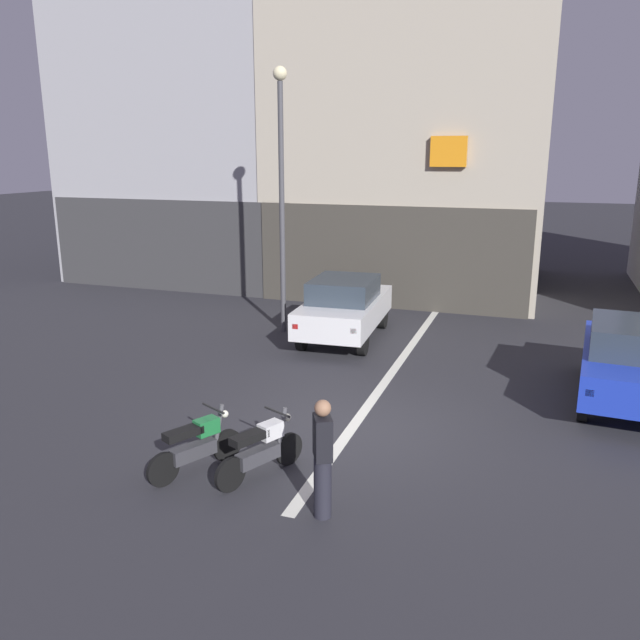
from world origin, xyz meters
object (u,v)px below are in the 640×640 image
car_white_crossing_near (345,306)px  person_by_motorcycles (323,458)px  motorcycle_green_row_leftmost (197,445)px  motorcycle_white_row_left_mid (261,449)px  car_blue_parked_kerbside (632,360)px  street_lamp (281,176)px

car_white_crossing_near → person_by_motorcycles: 8.55m
motorcycle_green_row_leftmost → motorcycle_white_row_left_mid: (0.99, 0.19, 0.00)m
car_blue_parked_kerbside → motorcycle_green_row_leftmost: size_ratio=2.77×
motorcycle_white_row_left_mid → person_by_motorcycles: size_ratio=0.92×
car_blue_parked_kerbside → motorcycle_white_row_left_mid: size_ratio=2.74×
street_lamp → motorcycle_white_row_left_mid: (2.82, -7.71, -3.71)m
car_white_crossing_near → motorcycle_white_row_left_mid: size_ratio=2.72×
car_white_crossing_near → car_blue_parked_kerbside: 7.00m
motorcycle_green_row_leftmost → motorcycle_white_row_left_mid: bearing=11.0°
motorcycle_green_row_leftmost → car_white_crossing_near: bearing=90.2°
car_blue_parked_kerbside → motorcycle_white_row_left_mid: (-5.54, -5.09, -0.43)m
car_white_crossing_near → car_blue_parked_kerbside: bearing=-20.5°
motorcycle_green_row_leftmost → motorcycle_white_row_left_mid: same height
street_lamp → motorcycle_white_row_left_mid: 9.01m
car_blue_parked_kerbside → person_by_motorcycles: size_ratio=2.53×
motorcycle_green_row_leftmost → motorcycle_white_row_left_mid: size_ratio=0.99×
car_blue_parked_kerbside → street_lamp: bearing=162.6°
car_white_crossing_near → street_lamp: (-1.81, 0.17, 3.29)m
car_blue_parked_kerbside → motorcycle_green_row_leftmost: 8.40m
car_blue_parked_kerbside → person_by_motorcycles: person_by_motorcycles is taller
car_blue_parked_kerbside → motorcycle_white_row_left_mid: car_blue_parked_kerbside is taller
street_lamp → motorcycle_white_row_left_mid: street_lamp is taller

